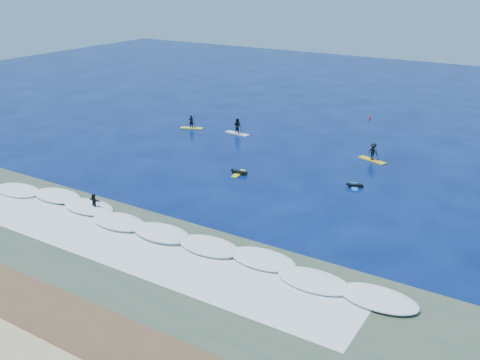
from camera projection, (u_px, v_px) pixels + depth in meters
The scene contains 12 objects.
ground at pixel (228, 187), 47.44m from camera, with size 160.00×160.00×0.00m, color #031040.
wet_sand_strip at pixel (23, 309), 30.44m from camera, with size 90.00×5.00×0.08m, color brown.
shallow_water at pixel (116, 253), 36.37m from camera, with size 90.00×13.00×0.01m, color #394D3B.
breaking_wave at pixel (154, 231), 39.53m from camera, with size 40.00×6.00×0.30m, color white.
whitewater at pixel (126, 247), 37.16m from camera, with size 34.00×5.00×0.02m, color silver.
sup_paddler_left at pixel (191, 124), 64.71m from camera, with size 2.77×1.65×1.90m.
sup_paddler_center at pixel (237, 127), 62.51m from camera, with size 3.15×1.05×2.17m.
sup_paddler_right at pixel (373, 153), 53.73m from camera, with size 3.10×1.71×2.12m.
prone_paddler_near at pixel (239, 173), 50.39m from camera, with size 1.68×2.15×0.44m.
prone_paddler_far at pixel (355, 186), 47.35m from camera, with size 1.49×1.98×0.40m.
wave_surfer at pixel (94, 202), 42.45m from camera, with size 1.87×0.57×1.34m.
marker_buoy at pixel (370, 117), 68.90m from camera, with size 0.24×0.24×0.58m.
Camera 1 is at (24.02, -36.75, 18.03)m, focal length 40.00 mm.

